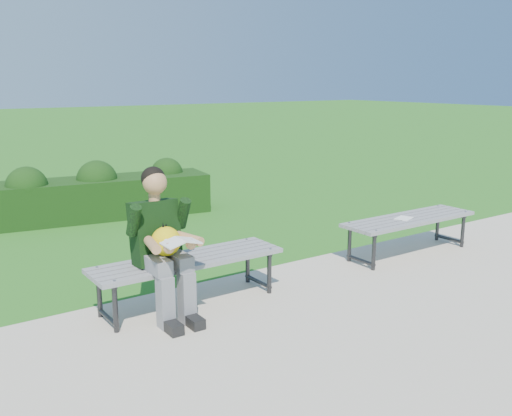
{
  "coord_description": "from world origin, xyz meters",
  "views": [
    {
      "loc": [
        -3.21,
        -4.9,
        2.06
      ],
      "look_at": [
        -0.0,
        -0.25,
        0.79
      ],
      "focal_mm": 40.0,
      "sensor_mm": 36.0,
      "label": 1
    }
  ],
  "objects_px": {
    "hedge": "(99,193)",
    "seated_boy": "(162,240)",
    "bench_left": "(188,264)",
    "bench_right": "(409,222)",
    "paper_sheet": "(404,218)"
  },
  "relations": [
    {
      "from": "bench_right",
      "to": "paper_sheet",
      "type": "bearing_deg",
      "value": -180.0
    },
    {
      "from": "seated_boy",
      "to": "bench_left",
      "type": "bearing_deg",
      "value": 17.84
    },
    {
      "from": "bench_right",
      "to": "bench_left",
      "type": "bearing_deg",
      "value": 178.27
    },
    {
      "from": "bench_left",
      "to": "paper_sheet",
      "type": "distance_m",
      "value": 2.81
    },
    {
      "from": "hedge",
      "to": "bench_left",
      "type": "bearing_deg",
      "value": -97.98
    },
    {
      "from": "hedge",
      "to": "paper_sheet",
      "type": "bearing_deg",
      "value": -60.57
    },
    {
      "from": "hedge",
      "to": "paper_sheet",
      "type": "height_order",
      "value": "hedge"
    },
    {
      "from": "paper_sheet",
      "to": "hedge",
      "type": "bearing_deg",
      "value": 119.43
    },
    {
      "from": "seated_boy",
      "to": "paper_sheet",
      "type": "relative_size",
      "value": 5.06
    },
    {
      "from": "hedge",
      "to": "seated_boy",
      "type": "xyz_separation_m",
      "value": [
        -0.85,
        -4.01,
        0.34
      ]
    },
    {
      "from": "bench_left",
      "to": "bench_right",
      "type": "relative_size",
      "value": 1.0
    },
    {
      "from": "seated_boy",
      "to": "paper_sheet",
      "type": "bearing_deg",
      "value": 0.16
    },
    {
      "from": "bench_left",
      "to": "bench_right",
      "type": "distance_m",
      "value": 2.91
    },
    {
      "from": "bench_left",
      "to": "paper_sheet",
      "type": "bearing_deg",
      "value": -1.79
    },
    {
      "from": "bench_left",
      "to": "seated_boy",
      "type": "xyz_separation_m",
      "value": [
        -0.3,
        -0.1,
        0.3
      ]
    }
  ]
}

